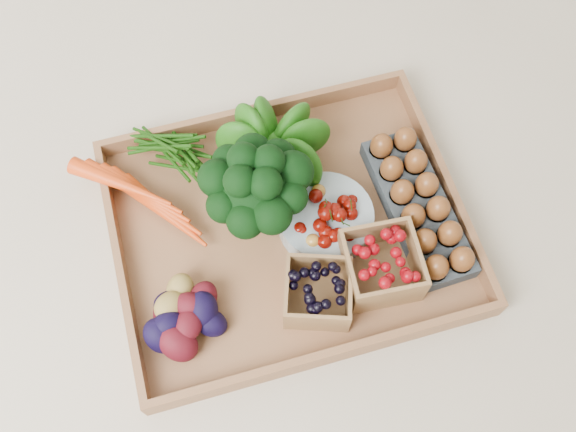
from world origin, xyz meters
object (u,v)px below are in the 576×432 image
object	(u,v)px
tray	(288,230)
cherry_bowl	(325,219)
egg_carton	(417,208)
broccoli	(257,200)

from	to	relation	value
tray	cherry_bowl	size ratio (longest dim) A/B	3.62
tray	egg_carton	distance (m)	0.21
cherry_bowl	broccoli	bearing A→B (deg)	158.45
tray	egg_carton	size ratio (longest dim) A/B	2.05
broccoli	cherry_bowl	distance (m)	0.12
broccoli	cherry_bowl	size ratio (longest dim) A/B	1.11
broccoli	egg_carton	world-z (taller)	broccoli
cherry_bowl	tray	bearing A→B (deg)	169.90
broccoli	egg_carton	bearing A→B (deg)	-13.16
tray	cherry_bowl	distance (m)	0.07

